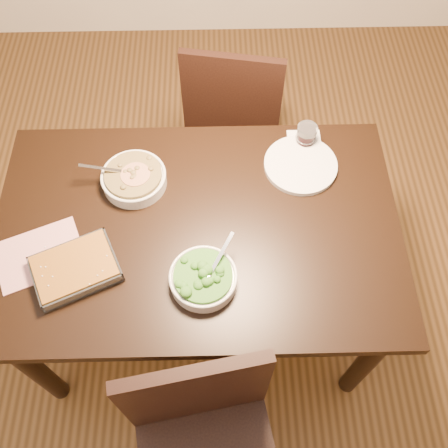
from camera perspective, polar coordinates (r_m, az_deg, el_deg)
name	(u,v)px	position (r m, az deg, el deg)	size (l,w,h in m)	color
ground	(204,307)	(2.39, -2.26, -9.45)	(4.00, 4.00, 0.00)	#3F2912
table	(198,239)	(1.80, -2.97, -1.76)	(1.40, 0.90, 0.75)	black
magazine_a	(40,255)	(1.76, -20.33, -3.31)	(0.28, 0.20, 0.01)	#AF3249
coaster	(305,143)	(1.95, 9.19, 9.14)	(0.13, 0.13, 0.00)	white
stew_bowl	(134,178)	(1.81, -10.26, 5.19)	(0.26, 0.23, 0.09)	silver
broccoli_bowl	(203,278)	(1.59, -2.38, -6.18)	(0.22, 0.23, 0.09)	silver
baking_dish	(75,269)	(1.68, -16.62, -4.91)	(0.32, 0.28, 0.05)	silver
wine_tumbler	(306,135)	(1.91, 9.38, 10.02)	(0.07, 0.07, 0.08)	black
dinner_plate	(301,165)	(1.87, 8.74, 6.69)	(0.27, 0.27, 0.02)	silver
chair_near	(205,442)	(1.71, -2.16, -23.61)	(0.51, 0.51, 0.93)	black
chair_far	(235,109)	(2.38, 1.21, 13.04)	(0.49, 0.49, 0.91)	black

